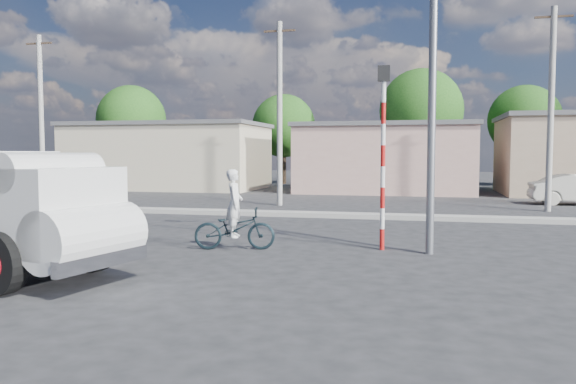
% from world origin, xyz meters
% --- Properties ---
extents(ground_plane, '(120.00, 120.00, 0.00)m').
position_xyz_m(ground_plane, '(0.00, 0.00, 0.00)').
color(ground_plane, '#252527').
rests_on(ground_plane, ground).
extents(median, '(40.00, 0.80, 0.16)m').
position_xyz_m(median, '(0.00, 8.00, 0.08)').
color(median, '#99968E').
rests_on(median, ground).
extents(bicycle, '(2.03, 1.10, 1.01)m').
position_xyz_m(bicycle, '(-0.25, 0.73, 0.51)').
color(bicycle, black).
rests_on(bicycle, ground).
extents(cyclist, '(0.52, 0.67, 1.63)m').
position_xyz_m(cyclist, '(-0.25, 0.73, 0.82)').
color(cyclist, white).
rests_on(cyclist, ground).
extents(traffic_pole, '(0.28, 0.18, 4.36)m').
position_xyz_m(traffic_pole, '(3.20, 1.50, 2.59)').
color(traffic_pole, red).
rests_on(traffic_pole, ground).
extents(streetlight, '(2.34, 0.22, 9.00)m').
position_xyz_m(streetlight, '(4.14, 1.20, 4.96)').
color(streetlight, slate).
rests_on(streetlight, ground).
extents(building_row, '(37.80, 7.30, 4.44)m').
position_xyz_m(building_row, '(1.10, 22.00, 2.13)').
color(building_row, beige).
rests_on(building_row, ground).
extents(tree_row, '(43.62, 7.43, 8.42)m').
position_xyz_m(tree_row, '(3.76, 28.45, 4.99)').
color(tree_row, '#38281E').
rests_on(tree_row, ground).
extents(utility_poles, '(35.40, 0.24, 8.00)m').
position_xyz_m(utility_poles, '(3.25, 12.00, 4.07)').
color(utility_poles, '#99968E').
rests_on(utility_poles, ground).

